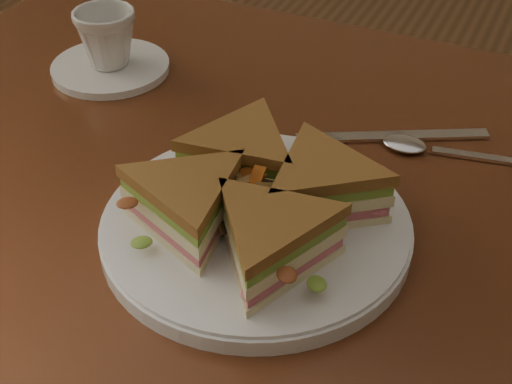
% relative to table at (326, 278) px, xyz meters
% --- Properties ---
extents(table, '(1.20, 0.80, 0.75)m').
position_rel_table_xyz_m(table, '(0.00, 0.00, 0.00)').
color(table, '#3A1A0D').
rests_on(table, ground).
extents(plate, '(0.29, 0.29, 0.02)m').
position_rel_table_xyz_m(plate, '(-0.05, -0.07, 0.11)').
color(plate, white).
rests_on(plate, table).
extents(sandwich_wedges, '(0.28, 0.28, 0.06)m').
position_rel_table_xyz_m(sandwich_wedges, '(-0.05, -0.07, 0.14)').
color(sandwich_wedges, beige).
rests_on(sandwich_wedges, plate).
extents(crisps_mound, '(0.09, 0.09, 0.05)m').
position_rel_table_xyz_m(crisps_mound, '(-0.05, -0.07, 0.14)').
color(crisps_mound, '#B65617').
rests_on(crisps_mound, plate).
extents(spoon, '(0.18, 0.05, 0.01)m').
position_rel_table_xyz_m(spoon, '(0.06, 0.13, 0.10)').
color(spoon, silver).
rests_on(spoon, table).
extents(knife, '(0.20, 0.11, 0.00)m').
position_rel_table_xyz_m(knife, '(0.01, 0.14, 0.10)').
color(knife, silver).
rests_on(knife, table).
extents(saucer, '(0.15, 0.15, 0.01)m').
position_rel_table_xyz_m(saucer, '(-0.35, 0.14, 0.10)').
color(saucer, white).
rests_on(saucer, table).
extents(coffee_cup, '(0.10, 0.10, 0.07)m').
position_rel_table_xyz_m(coffee_cup, '(-0.35, 0.14, 0.14)').
color(coffee_cup, white).
rests_on(coffee_cup, saucer).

